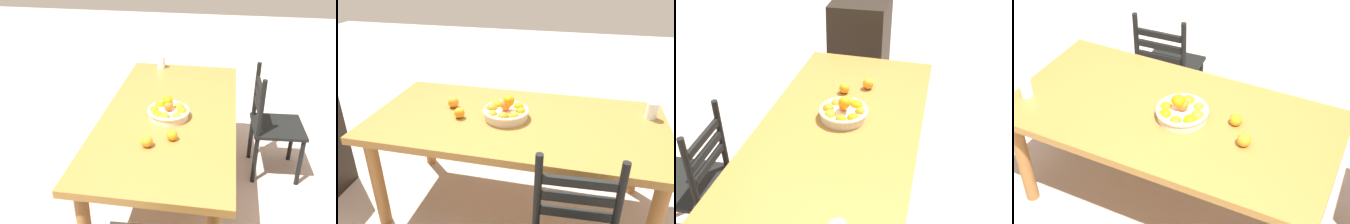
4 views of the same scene
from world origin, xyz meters
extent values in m
plane|color=#B29E94|center=(0.00, 0.00, 0.00)|extent=(12.00, 12.00, 0.00)
cube|color=olive|center=(0.00, 0.00, 0.70)|extent=(1.90, 0.94, 0.05)
cylinder|color=olive|center=(0.85, -0.37, 0.34)|extent=(0.08, 0.08, 0.68)
cylinder|color=olive|center=(0.85, 0.37, 0.34)|extent=(0.08, 0.08, 0.68)
cube|color=black|center=(-0.43, 0.83, 0.44)|extent=(0.44, 0.44, 0.03)
cylinder|color=black|center=(-0.26, 1.02, 0.21)|extent=(0.04, 0.04, 0.43)
cylinder|color=black|center=(-0.24, 0.66, 0.21)|extent=(0.04, 0.04, 0.43)
cylinder|color=black|center=(-0.24, 0.66, 0.69)|extent=(0.04, 0.04, 0.47)
cylinder|color=black|center=(-0.59, 0.64, 0.69)|extent=(0.04, 0.04, 0.47)
cube|color=black|center=(-0.42, 0.65, 0.62)|extent=(0.32, 0.04, 0.04)
cube|color=black|center=(-0.42, 0.65, 0.71)|extent=(0.32, 0.04, 0.04)
cube|color=black|center=(-0.42, 0.65, 0.79)|extent=(0.32, 0.04, 0.04)
cube|color=black|center=(1.70, 0.25, 0.49)|extent=(0.75, 0.53, 0.97)
cylinder|color=beige|center=(0.07, 0.00, 0.75)|extent=(0.28, 0.28, 0.05)
torus|color=beige|center=(0.07, 0.00, 0.78)|extent=(0.30, 0.30, 0.02)
sphere|color=orange|center=(0.17, -0.01, 0.77)|extent=(0.08, 0.08, 0.08)
sphere|color=orange|center=(0.14, 0.07, 0.77)|extent=(0.07, 0.07, 0.07)
sphere|color=orange|center=(0.06, 0.09, 0.77)|extent=(0.08, 0.08, 0.08)
sphere|color=orange|center=(0.00, 0.07, 0.77)|extent=(0.08, 0.08, 0.08)
sphere|color=orange|center=(-0.03, -0.01, 0.77)|extent=(0.07, 0.07, 0.07)
sphere|color=orange|center=(0.00, -0.07, 0.77)|extent=(0.07, 0.07, 0.07)
sphere|color=orange|center=(0.08, -0.10, 0.77)|extent=(0.07, 0.07, 0.07)
sphere|color=orange|center=(0.15, -0.06, 0.77)|extent=(0.08, 0.08, 0.08)
sphere|color=orange|center=(0.05, -0.01, 0.84)|extent=(0.07, 0.07, 0.07)
sphere|color=orange|center=(0.07, 0.00, 0.82)|extent=(0.07, 0.07, 0.07)
sphere|color=orange|center=(0.46, -0.07, 0.76)|extent=(0.07, 0.07, 0.07)
sphere|color=orange|center=(0.36, 0.07, 0.76)|extent=(0.07, 0.07, 0.07)
camera|label=1|loc=(2.35, 0.36, 2.00)|focal=40.24mm
camera|label=2|loc=(-0.36, 1.80, 1.69)|focal=34.26mm
camera|label=3|loc=(-1.90, -0.51, 2.07)|focal=42.97mm
camera|label=4|loc=(1.02, -1.99, 2.51)|focal=54.11mm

